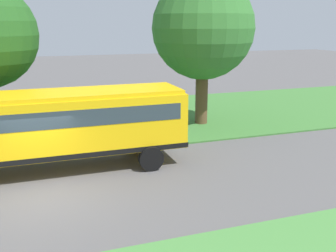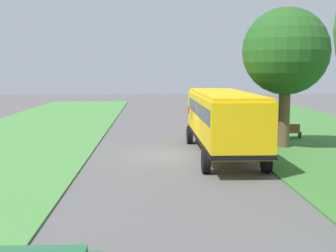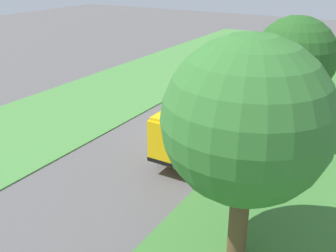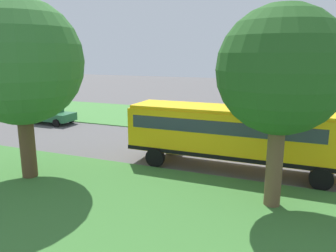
% 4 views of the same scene
% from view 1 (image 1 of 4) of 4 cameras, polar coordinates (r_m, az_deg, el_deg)
% --- Properties ---
extents(ground_plane, '(120.00, 120.00, 0.00)m').
position_cam_1_polar(ground_plane, '(14.19, -17.68, -9.88)').
color(ground_plane, '#565454').
extents(grass_verge, '(12.00, 80.00, 0.08)m').
position_cam_1_polar(grass_verge, '(23.67, -18.53, 0.04)').
color(grass_verge, '#3D7533').
rests_on(grass_verge, ground).
extents(school_bus, '(2.84, 12.42, 3.16)m').
position_cam_1_polar(school_bus, '(15.93, -17.67, 0.17)').
color(school_bus, yellow).
rests_on(school_bus, ground).
extents(oak_tree_roadside_mid, '(5.65, 5.65, 8.28)m').
position_cam_1_polar(oak_tree_roadside_mid, '(22.30, 4.89, 14.05)').
color(oak_tree_roadside_mid, brown).
rests_on(oak_tree_roadside_mid, ground).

